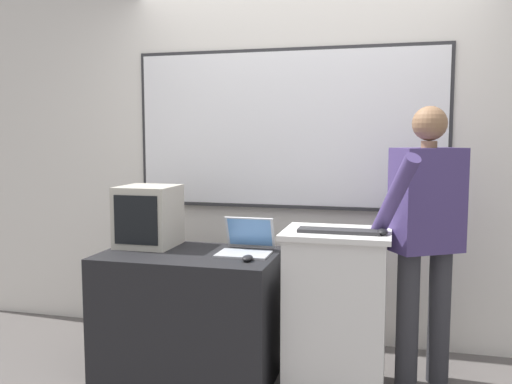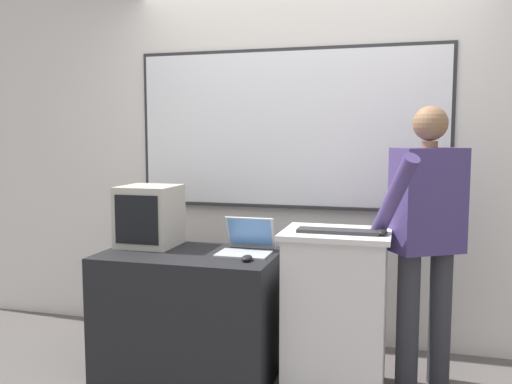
% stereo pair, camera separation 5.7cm
% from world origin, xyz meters
% --- Properties ---
extents(back_wall, '(6.40, 0.17, 2.77)m').
position_xyz_m(back_wall, '(-0.01, 1.15, 1.39)').
color(back_wall, silver).
rests_on(back_wall, ground_plane).
extents(lectern_podium, '(0.61, 0.49, 0.94)m').
position_xyz_m(lectern_podium, '(0.30, 0.36, 0.47)').
color(lectern_podium, silver).
rests_on(lectern_podium, ground_plane).
extents(side_desk, '(1.08, 0.66, 0.77)m').
position_xyz_m(side_desk, '(-0.60, 0.35, 0.38)').
color(side_desk, black).
rests_on(side_desk, ground_plane).
extents(person_presenter, '(0.57, 0.69, 1.65)m').
position_xyz_m(person_presenter, '(0.80, 0.55, 0.95)').
color(person_presenter, '#333338').
rests_on(person_presenter, ground_plane).
extents(laptop, '(0.31, 0.31, 0.21)m').
position_xyz_m(laptop, '(-0.26, 0.47, 0.83)').
color(laptop, '#B7BABF').
rests_on(laptop, side_desk).
extents(wireless_keyboard, '(0.45, 0.12, 0.02)m').
position_xyz_m(wireless_keyboard, '(0.31, 0.30, 0.95)').
color(wireless_keyboard, '#2D2D30').
rests_on(wireless_keyboard, lectern_podium).
extents(computer_mouse_by_laptop, '(0.06, 0.10, 0.03)m').
position_xyz_m(computer_mouse_by_laptop, '(-0.20, 0.23, 0.78)').
color(computer_mouse_by_laptop, black).
rests_on(computer_mouse_by_laptop, side_desk).
extents(computer_mouse_by_keyboard, '(0.06, 0.10, 0.03)m').
position_xyz_m(computer_mouse_by_keyboard, '(0.55, 0.29, 0.96)').
color(computer_mouse_by_keyboard, black).
rests_on(computer_mouse_by_keyboard, lectern_podium).
extents(crt_monitor, '(0.35, 0.37, 0.39)m').
position_xyz_m(crt_monitor, '(-0.93, 0.49, 0.96)').
color(crt_monitor, '#BCB7A8').
rests_on(crt_monitor, side_desk).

